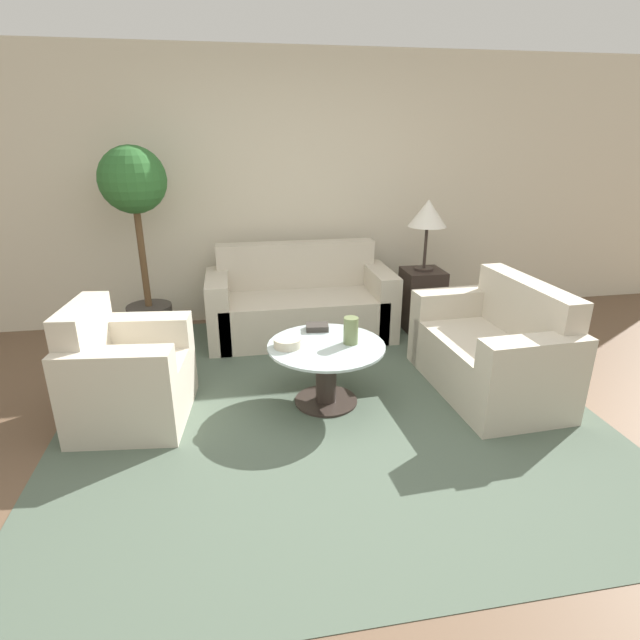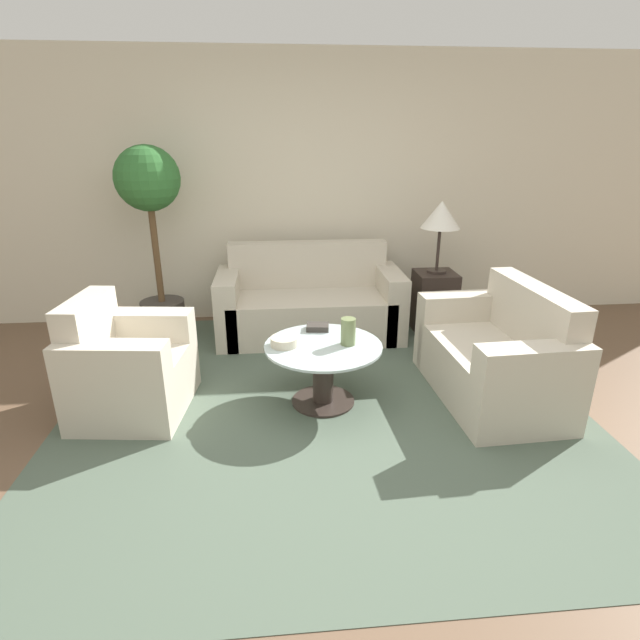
{
  "view_description": "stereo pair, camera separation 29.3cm",
  "coord_description": "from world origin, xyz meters",
  "px_view_note": "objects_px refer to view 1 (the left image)",
  "views": [
    {
      "loc": [
        -0.53,
        -2.42,
        1.85
      ],
      "look_at": [
        0.08,
        0.98,
        0.55
      ],
      "focal_mm": 28.0,
      "sensor_mm": 36.0,
      "label": 1
    },
    {
      "loc": [
        -0.24,
        -2.46,
        1.85
      ],
      "look_at": [
        0.08,
        0.98,
        0.55
      ],
      "focal_mm": 28.0,
      "sensor_mm": 36.0,
      "label": 2
    }
  ],
  "objects_px": {
    "sofa_main": "(300,305)",
    "coffee_table": "(326,366)",
    "loveseat": "(495,353)",
    "bowl": "(288,343)",
    "vase": "(351,331)",
    "book_stack": "(317,327)",
    "potted_plant": "(138,218)",
    "armchair": "(124,379)",
    "table_lamp": "(428,215)"
  },
  "relations": [
    {
      "from": "armchair",
      "to": "coffee_table",
      "type": "xyz_separation_m",
      "value": [
        1.38,
        -0.04,
        0.0
      ]
    },
    {
      "from": "vase",
      "to": "book_stack",
      "type": "distance_m",
      "value": 0.36
    },
    {
      "from": "sofa_main",
      "to": "potted_plant",
      "type": "distance_m",
      "value": 1.65
    },
    {
      "from": "potted_plant",
      "to": "book_stack",
      "type": "relative_size",
      "value": 9.85
    },
    {
      "from": "coffee_table",
      "to": "vase",
      "type": "xyz_separation_m",
      "value": [
        0.17,
        -0.0,
        0.26
      ]
    },
    {
      "from": "sofa_main",
      "to": "armchair",
      "type": "height_order",
      "value": "sofa_main"
    },
    {
      "from": "coffee_table",
      "to": "table_lamp",
      "type": "relative_size",
      "value": 1.23
    },
    {
      "from": "sofa_main",
      "to": "bowl",
      "type": "height_order",
      "value": "sofa_main"
    },
    {
      "from": "loveseat",
      "to": "vase",
      "type": "height_order",
      "value": "loveseat"
    },
    {
      "from": "potted_plant",
      "to": "coffee_table",
      "type": "bearing_deg",
      "value": -45.3
    },
    {
      "from": "sofa_main",
      "to": "loveseat",
      "type": "relative_size",
      "value": 1.33
    },
    {
      "from": "bowl",
      "to": "potted_plant",
      "type": "bearing_deg",
      "value": 128.83
    },
    {
      "from": "coffee_table",
      "to": "potted_plant",
      "type": "relative_size",
      "value": 0.47
    },
    {
      "from": "loveseat",
      "to": "potted_plant",
      "type": "bearing_deg",
      "value": -120.45
    },
    {
      "from": "coffee_table",
      "to": "book_stack",
      "type": "distance_m",
      "value": 0.34
    },
    {
      "from": "loveseat",
      "to": "potted_plant",
      "type": "xyz_separation_m",
      "value": [
        -2.7,
        1.42,
        0.87
      ]
    },
    {
      "from": "book_stack",
      "to": "table_lamp",
      "type": "bearing_deg",
      "value": 46.51
    },
    {
      "from": "loveseat",
      "to": "bowl",
      "type": "xyz_separation_m",
      "value": [
        -1.57,
        0.01,
        0.2
      ]
    },
    {
      "from": "potted_plant",
      "to": "bowl",
      "type": "distance_m",
      "value": 1.92
    },
    {
      "from": "table_lamp",
      "to": "bowl",
      "type": "distance_m",
      "value": 2.07
    },
    {
      "from": "potted_plant",
      "to": "book_stack",
      "type": "xyz_separation_m",
      "value": [
        1.39,
        -1.13,
        -0.68
      ]
    },
    {
      "from": "table_lamp",
      "to": "book_stack",
      "type": "height_order",
      "value": "table_lamp"
    },
    {
      "from": "sofa_main",
      "to": "bowl",
      "type": "xyz_separation_m",
      "value": [
        -0.27,
        -1.35,
        0.2
      ]
    },
    {
      "from": "loveseat",
      "to": "coffee_table",
      "type": "xyz_separation_m",
      "value": [
        -1.3,
        0.0,
        0.01
      ]
    },
    {
      "from": "coffee_table",
      "to": "bowl",
      "type": "distance_m",
      "value": 0.33
    },
    {
      "from": "vase",
      "to": "coffee_table",
      "type": "bearing_deg",
      "value": 178.71
    },
    {
      "from": "coffee_table",
      "to": "book_stack",
      "type": "relative_size",
      "value": 4.64
    },
    {
      "from": "table_lamp",
      "to": "bowl",
      "type": "bearing_deg",
      "value": -138.87
    },
    {
      "from": "table_lamp",
      "to": "bowl",
      "type": "relative_size",
      "value": 3.49
    },
    {
      "from": "sofa_main",
      "to": "table_lamp",
      "type": "relative_size",
      "value": 2.57
    },
    {
      "from": "loveseat",
      "to": "coffee_table",
      "type": "bearing_deg",
      "value": -92.81
    },
    {
      "from": "loveseat",
      "to": "table_lamp",
      "type": "height_order",
      "value": "table_lamp"
    },
    {
      "from": "sofa_main",
      "to": "vase",
      "type": "distance_m",
      "value": 1.4
    },
    {
      "from": "book_stack",
      "to": "sofa_main",
      "type": "bearing_deg",
      "value": 96.05
    },
    {
      "from": "sofa_main",
      "to": "table_lamp",
      "type": "distance_m",
      "value": 1.48
    },
    {
      "from": "sofa_main",
      "to": "coffee_table",
      "type": "xyz_separation_m",
      "value": [
        -0.0,
        -1.36,
        0.01
      ]
    },
    {
      "from": "potted_plant",
      "to": "vase",
      "type": "distance_m",
      "value": 2.2
    },
    {
      "from": "potted_plant",
      "to": "loveseat",
      "type": "bearing_deg",
      "value": -27.7
    },
    {
      "from": "book_stack",
      "to": "potted_plant",
      "type": "bearing_deg",
      "value": 147.73
    },
    {
      "from": "potted_plant",
      "to": "vase",
      "type": "bearing_deg",
      "value": -42.03
    },
    {
      "from": "armchair",
      "to": "book_stack",
      "type": "distance_m",
      "value": 1.4
    },
    {
      "from": "coffee_table",
      "to": "potted_plant",
      "type": "distance_m",
      "value": 2.17
    },
    {
      "from": "bowl",
      "to": "book_stack",
      "type": "xyz_separation_m",
      "value": [
        0.26,
        0.28,
        -0.01
      ]
    },
    {
      "from": "bowl",
      "to": "armchair",
      "type": "bearing_deg",
      "value": 178.36
    },
    {
      "from": "bowl",
      "to": "table_lamp",
      "type": "bearing_deg",
      "value": 41.13
    },
    {
      "from": "book_stack",
      "to": "loveseat",
      "type": "bearing_deg",
      "value": -5.67
    },
    {
      "from": "potted_plant",
      "to": "bowl",
      "type": "relative_size",
      "value": 9.13
    },
    {
      "from": "coffee_table",
      "to": "bowl",
      "type": "relative_size",
      "value": 4.31
    },
    {
      "from": "sofa_main",
      "to": "book_stack",
      "type": "height_order",
      "value": "sofa_main"
    },
    {
      "from": "sofa_main",
      "to": "bowl",
      "type": "bearing_deg",
      "value": -101.36
    }
  ]
}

